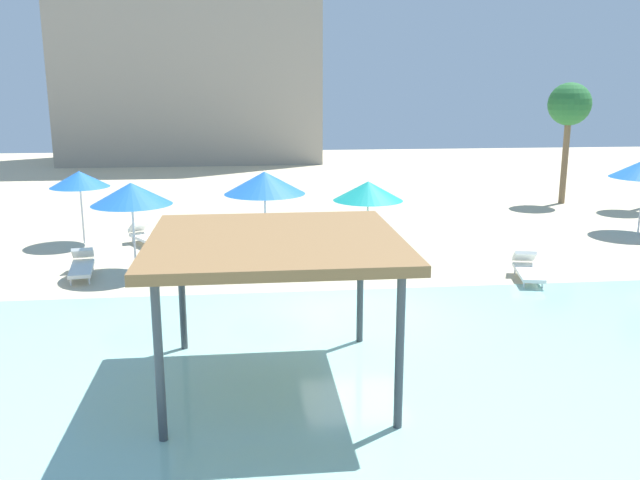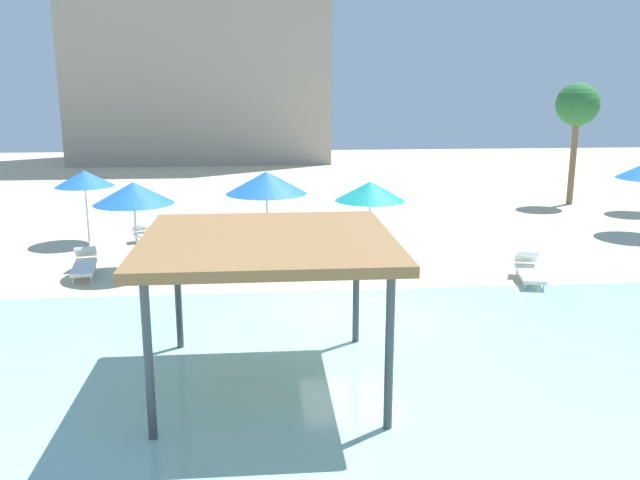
# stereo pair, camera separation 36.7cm
# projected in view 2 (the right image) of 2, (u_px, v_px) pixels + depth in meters

# --- Properties ---
(ground_plane) EXTENTS (80.00, 80.00, 0.00)m
(ground_plane) POSITION_uv_depth(u_px,v_px,m) (352.00, 310.00, 16.21)
(ground_plane) COLOR beige
(lagoon_water) EXTENTS (44.00, 13.50, 0.04)m
(lagoon_water) POSITION_uv_depth(u_px,v_px,m) (394.00, 413.00, 11.12)
(lagoon_water) COLOR #99D1C6
(lagoon_water) RESTS_ON ground
(shade_pavilion) EXTENTS (4.37, 4.37, 2.78)m
(shade_pavilion) POSITION_uv_depth(u_px,v_px,m) (268.00, 246.00, 11.63)
(shade_pavilion) COLOR #42474C
(shade_pavilion) RESTS_ON ground
(beach_umbrella_blue_0) EXTENTS (2.30, 2.30, 2.65)m
(beach_umbrella_blue_0) POSITION_uv_depth(u_px,v_px,m) (133.00, 193.00, 19.01)
(beach_umbrella_blue_0) COLOR silver
(beach_umbrella_blue_0) RESTS_ON ground
(beach_umbrella_blue_4) EXTENTS (2.43, 2.43, 2.84)m
(beach_umbrella_blue_4) POSITION_uv_depth(u_px,v_px,m) (266.00, 183.00, 19.83)
(beach_umbrella_blue_4) COLOR silver
(beach_umbrella_blue_4) RESTS_ON ground
(beach_umbrella_teal_5) EXTENTS (2.14, 2.14, 2.49)m
(beach_umbrella_teal_5) POSITION_uv_depth(u_px,v_px,m) (370.00, 191.00, 20.22)
(beach_umbrella_teal_5) COLOR silver
(beach_umbrella_teal_5) RESTS_ON ground
(beach_umbrella_blue_6) EXTENTS (1.98, 1.98, 2.50)m
(beach_umbrella_blue_6) POSITION_uv_depth(u_px,v_px,m) (84.00, 179.00, 22.68)
(beach_umbrella_blue_6) COLOR silver
(beach_umbrella_blue_6) RESTS_ON ground
(lounge_chair_0) EXTENTS (1.01, 1.98, 0.74)m
(lounge_chair_0) POSITION_uv_depth(u_px,v_px,m) (529.00, 270.00, 18.50)
(lounge_chair_0) COLOR white
(lounge_chair_0) RESTS_ON ground
(lounge_chair_2) EXTENTS (1.52, 1.92, 0.74)m
(lounge_chair_2) POSITION_uv_depth(u_px,v_px,m) (150.00, 235.00, 22.78)
(lounge_chair_2) COLOR white
(lounge_chair_2) RESTS_ON ground
(lounge_chair_3) EXTENTS (0.88, 1.97, 0.74)m
(lounge_chair_3) POSITION_uv_depth(u_px,v_px,m) (84.00, 264.00, 19.15)
(lounge_chair_3) COLOR white
(lounge_chair_3) RESTS_ON ground
(palm_tree_1) EXTENTS (1.90, 1.90, 5.44)m
(palm_tree_1) POSITION_uv_depth(u_px,v_px,m) (577.00, 107.00, 29.49)
(palm_tree_1) COLOR brown
(palm_tree_1) RESTS_ON ground
(hotel_block_0) EXTENTS (17.64, 8.03, 20.10)m
(hotel_block_0) POSITION_uv_depth(u_px,v_px,m) (199.00, 14.00, 46.12)
(hotel_block_0) COLOR #9E9384
(hotel_block_0) RESTS_ON ground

